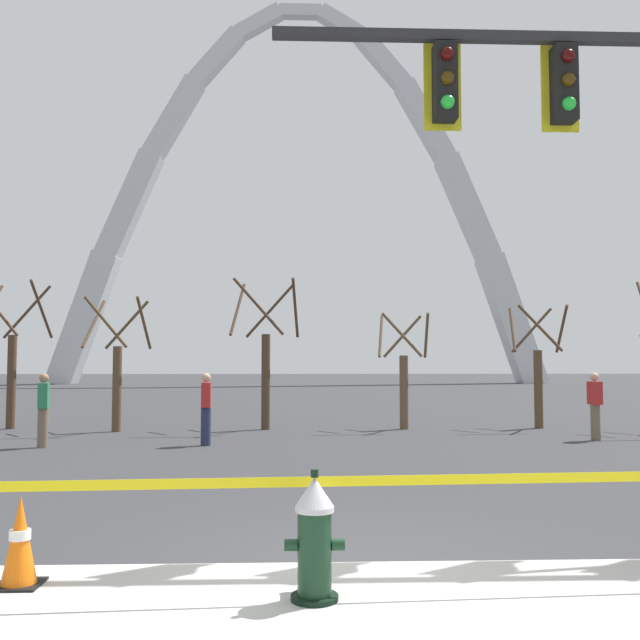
# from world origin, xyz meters

# --- Properties ---
(ground_plane) EXTENTS (240.00, 240.00, 0.00)m
(ground_plane) POSITION_xyz_m (0.00, 0.00, 0.00)
(ground_plane) COLOR #333335
(fire_hydrant) EXTENTS (0.46, 0.48, 0.99)m
(fire_hydrant) POSITION_xyz_m (-0.37, -0.86, 0.47)
(fire_hydrant) COLOR black
(fire_hydrant) RESTS_ON ground
(caution_tape_barrier) EXTENTS (6.53, 0.43, 0.95)m
(caution_tape_barrier) POSITION_xyz_m (-0.17, -0.68, 0.67)
(caution_tape_barrier) COLOR #232326
(caution_tape_barrier) RESTS_ON ground
(traffic_cone_by_hydrant) EXTENTS (0.36, 0.36, 0.73)m
(traffic_cone_by_hydrant) POSITION_xyz_m (-2.74, -0.43, 0.36)
(traffic_cone_by_hydrant) COLOR black
(traffic_cone_by_hydrant) RESTS_ON ground
(monument_arch) EXTENTS (45.33, 2.32, 35.97)m
(monument_arch) POSITION_xyz_m (-0.00, 58.51, 15.90)
(monument_arch) COLOR silver
(monument_arch) RESTS_ON ground
(tree_far_left) EXTENTS (1.88, 1.90, 4.08)m
(tree_far_left) POSITION_xyz_m (-8.37, 13.68, 1.81)
(tree_far_left) COLOR #473323
(tree_far_left) RESTS_ON ground
(tree_left_mid) EXTENTS (1.65, 1.66, 3.56)m
(tree_left_mid) POSITION_xyz_m (-5.24, 12.76, 1.58)
(tree_left_mid) COLOR brown
(tree_left_mid) RESTS_ON ground
(tree_center_left) EXTENTS (1.89, 1.91, 4.11)m
(tree_center_left) POSITION_xyz_m (-1.31, 13.22, 1.82)
(tree_center_left) COLOR #473323
(tree_center_left) RESTS_ON ground
(tree_center_right) EXTENTS (1.49, 1.50, 3.19)m
(tree_center_right) POSITION_xyz_m (2.51, 13.17, 1.41)
(tree_center_right) COLOR brown
(tree_center_right) RESTS_ON ground
(tree_right_mid) EXTENTS (1.59, 1.60, 3.43)m
(tree_right_mid) POSITION_xyz_m (6.31, 13.32, 1.52)
(tree_right_mid) COLOR brown
(tree_right_mid) RESTS_ON ground
(pedestrian_standing_center) EXTENTS (0.26, 0.37, 1.59)m
(pedestrian_standing_center) POSITION_xyz_m (-5.93, 9.21, 0.82)
(pedestrian_standing_center) COLOR brown
(pedestrian_standing_center) RESTS_ON ground
(pedestrian_walking_right) EXTENTS (0.22, 0.35, 1.59)m
(pedestrian_walking_right) POSITION_xyz_m (-2.47, 9.45, 0.82)
(pedestrian_walking_right) COLOR #232847
(pedestrian_walking_right) RESTS_ON ground
(pedestrian_near_trees) EXTENTS (0.27, 0.37, 1.59)m
(pedestrian_near_trees) POSITION_xyz_m (6.55, 10.14, 0.82)
(pedestrian_near_trees) COLOR brown
(pedestrian_near_trees) RESTS_ON ground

